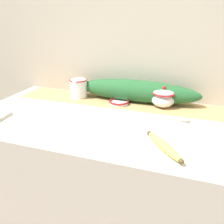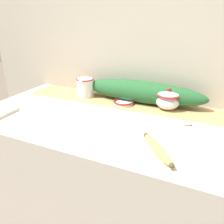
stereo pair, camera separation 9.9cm
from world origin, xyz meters
The scene contains 9 objects.
countertop centered at (0.00, 0.00, 0.43)m, with size 1.51×0.67×0.87m, color beige.
back_wall centered at (0.00, 0.36, 1.20)m, with size 2.31×0.04×2.40m, color #B7AD99.
table_runner centered at (0.00, 0.22, 0.87)m, with size 1.39×0.20×0.00m, color tan.
cream_pitcher centered at (-0.34, 0.23, 0.93)m, with size 0.11×0.13×0.11m.
sugar_bowl centered at (0.16, 0.22, 0.92)m, with size 0.12×0.12×0.12m.
small_dish centered at (-0.08, 0.19, 0.88)m, with size 0.11×0.11×0.02m.
banana centered at (0.20, -0.20, 0.88)m, with size 0.16×0.19×0.03m.
spoon centered at (0.27, 0.07, 0.87)m, with size 0.16×0.03×0.01m.
poinsettia_garland centered at (0.00, 0.26, 0.93)m, with size 0.70×0.14×0.12m.
Camera 2 is at (0.33, -0.87, 1.31)m, focal length 35.00 mm.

